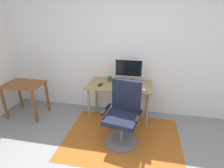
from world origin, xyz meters
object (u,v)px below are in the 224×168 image
(desk, at_px, (120,88))
(office_chair, at_px, (123,118))
(cell_phone, at_px, (100,85))
(monitor, at_px, (129,69))
(keyboard, at_px, (125,88))
(coffee_cup, at_px, (110,79))
(side_table, at_px, (24,89))
(computer_mouse, at_px, (144,90))

(desk, height_order, office_chair, office_chair)
(cell_phone, bearing_deg, monitor, 34.35)
(keyboard, bearing_deg, office_chair, -84.81)
(coffee_cup, height_order, side_table, coffee_cup)
(desk, bearing_deg, keyboard, -58.50)
(keyboard, relative_size, side_table, 0.58)
(computer_mouse, xyz_separation_m, office_chair, (-0.30, -0.48, -0.32))
(desk, xyz_separation_m, keyboard, (0.12, -0.19, 0.09))
(monitor, bearing_deg, keyboard, -93.42)
(monitor, height_order, side_table, monitor)
(desk, xyz_separation_m, monitor, (0.14, 0.17, 0.35))
(office_chair, height_order, side_table, office_chair)
(keyboard, bearing_deg, computer_mouse, -0.63)
(monitor, bearing_deg, cell_phone, -151.41)
(cell_phone, bearing_deg, desk, 21.97)
(monitor, relative_size, computer_mouse, 5.17)
(monitor, height_order, computer_mouse, monitor)
(monitor, distance_m, coffee_cup, 0.43)
(desk, bearing_deg, monitor, 49.87)
(desk, distance_m, keyboard, 0.25)
(office_chair, bearing_deg, coffee_cup, 125.82)
(keyboard, xyz_separation_m, side_table, (-1.99, -0.08, -0.16))
(cell_phone, bearing_deg, office_chair, -42.44)
(keyboard, relative_size, coffee_cup, 4.23)
(monitor, distance_m, side_table, 2.10)
(computer_mouse, relative_size, coffee_cup, 1.02)
(monitor, xyz_separation_m, coffee_cup, (-0.36, -0.05, -0.22))
(keyboard, height_order, computer_mouse, computer_mouse)
(coffee_cup, bearing_deg, desk, -28.17)
(coffee_cup, relative_size, side_table, 0.14)
(coffee_cup, height_order, office_chair, office_chair)
(computer_mouse, distance_m, office_chair, 0.65)
(keyboard, distance_m, computer_mouse, 0.34)
(desk, height_order, cell_phone, cell_phone)
(desk, relative_size, coffee_cup, 11.93)
(cell_phone, height_order, office_chair, office_chair)
(keyboard, bearing_deg, monitor, 86.58)
(desk, distance_m, cell_phone, 0.38)
(computer_mouse, bearing_deg, coffee_cup, 155.07)
(coffee_cup, relative_size, cell_phone, 0.73)
(desk, distance_m, monitor, 0.41)
(computer_mouse, bearing_deg, keyboard, 179.37)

